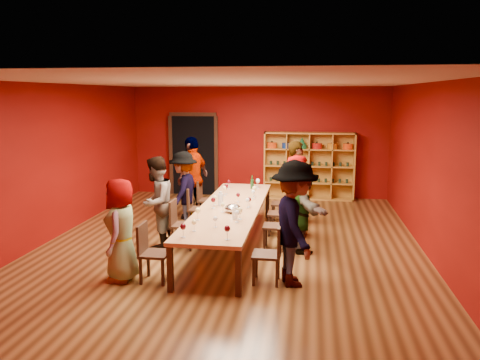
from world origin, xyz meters
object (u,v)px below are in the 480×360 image
shelving_unit (309,163)px  chair_person_right_0 (272,251)px  chair_person_right_2 (279,223)px  chair_person_right_3 (282,211)px  person_right_2 (300,208)px  person_left_2 (156,202)px  person_right_3 (297,196)px  wine_bottle (252,184)px  chair_person_left_2 (179,221)px  person_right_0 (295,224)px  person_left_4 (193,178)px  person_right_4 (297,183)px  spittoon_bowl (233,208)px  chair_person_left_0 (150,249)px  tasting_table (230,209)px  chair_person_right_4 (285,201)px  chair_person_left_3 (195,206)px  person_left_3 (184,191)px  chair_person_left_4 (204,197)px  person_left_0 (121,230)px

shelving_unit → chair_person_right_0: bearing=-94.7°
chair_person_right_2 → chair_person_right_3: same height
chair_person_right_0 → person_right_2: (0.37, 1.56, 0.29)m
person_left_2 → chair_person_right_0: size_ratio=1.89×
person_right_3 → wine_bottle: person_right_3 is taller
chair_person_left_2 → person_right_0: size_ratio=0.48×
person_left_4 → chair_person_right_2: bearing=66.6°
person_right_4 → spittoon_bowl: 2.39m
chair_person_left_0 → chair_person_right_2: 2.54m
person_right_4 → wine_bottle: 0.98m
chair_person_right_2 → person_right_4: bearing=81.8°
chair_person_right_2 → tasting_table: bearing=176.2°
person_right_0 → chair_person_right_2: 1.65m
chair_person_right_3 → person_right_2: bearing=-67.7°
person_right_2 → chair_person_right_4: bearing=-10.8°
person_right_2 → person_right_3: size_ratio=0.97×
tasting_table → person_right_4: size_ratio=2.49×
chair_person_left_3 → person_right_4: person_right_4 is taller
chair_person_right_0 → person_right_3: bearing=83.6°
person_left_3 → person_right_4: (2.32, 0.76, 0.09)m
person_left_4 → chair_person_right_2: (2.08, -1.88, -0.44)m
chair_person_left_4 → person_right_0: 4.08m
person_right_3 → chair_person_left_4: bearing=72.0°
person_left_3 → chair_person_left_2: bearing=14.1°
person_right_2 → spittoon_bowl: size_ratio=5.41×
chair_person_left_2 → chair_person_left_0: bearing=-90.0°
person_right_4 → chair_person_left_4: bearing=95.2°
chair_person_right_2 → wine_bottle: 1.94m
chair_person_left_4 → chair_person_right_0: size_ratio=1.00×
chair_person_left_0 → chair_person_right_0: size_ratio=1.00×
chair_person_left_2 → person_right_0: bearing=-32.7°
spittoon_bowl → person_right_0: bearing=-47.4°
chair_person_right_3 → wine_bottle: bearing=130.1°
person_left_2 → person_left_3: (0.18, 1.22, -0.02)m
person_left_0 → person_right_3: size_ratio=0.96×
chair_person_left_2 → person_right_2: person_right_2 is taller
chair_person_left_2 → shelving_unit: bearing=63.2°
shelving_unit → chair_person_right_3: bearing=-98.0°
shelving_unit → wine_bottle: 2.88m
person_left_0 → chair_person_right_4: person_left_0 is taller
person_left_2 → chair_person_right_2: (2.24, 0.18, -0.35)m
person_left_2 → person_right_3: bearing=121.2°
chair_person_right_0 → person_right_0: 0.54m
chair_person_left_0 → chair_person_right_0: same height
person_right_0 → person_right_2: 1.56m
person_left_2 → person_left_4: 2.07m
shelving_unit → chair_person_right_3: shelving_unit is taller
chair_person_left_3 → wine_bottle: size_ratio=2.99×
chair_person_left_4 → chair_person_right_3: 2.06m
shelving_unit → chair_person_right_3: 3.53m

